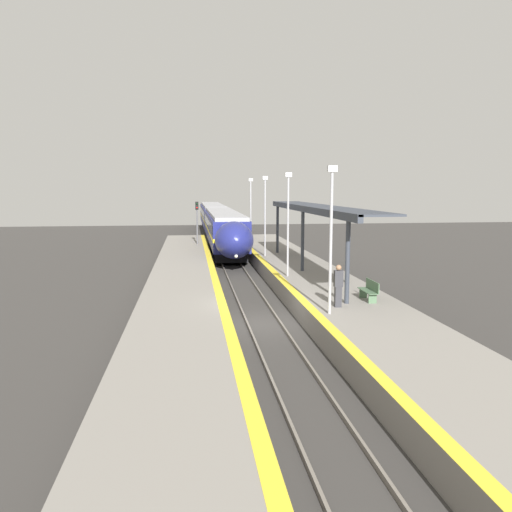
{
  "coord_description": "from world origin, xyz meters",
  "views": [
    {
      "loc": [
        -3.1,
        -20.93,
        5.89
      ],
      "look_at": [
        0.56,
        6.7,
        2.09
      ],
      "focal_mm": 35.0,
      "sensor_mm": 36.0,
      "label": 1
    }
  ],
  "objects_px": {
    "railway_signal": "(197,223)",
    "lamppost_farthest": "(251,207)",
    "train": "(218,222)",
    "lamppost_mid": "(288,218)",
    "lamppost_far": "(265,211)",
    "lamppost_near": "(331,231)",
    "platform_bench": "(370,290)",
    "person_waiting": "(338,285)"
  },
  "relations": [
    {
      "from": "train",
      "to": "lamppost_far",
      "type": "relative_size",
      "value": 7.99
    },
    {
      "from": "railway_signal",
      "to": "lamppost_far",
      "type": "relative_size",
      "value": 0.82
    },
    {
      "from": "lamppost_far",
      "to": "lamppost_mid",
      "type": "bearing_deg",
      "value": -90.0
    },
    {
      "from": "train",
      "to": "lamppost_far",
      "type": "distance_m",
      "value": 20.9
    },
    {
      "from": "platform_bench",
      "to": "lamppost_farthest",
      "type": "distance_m",
      "value": 23.91
    },
    {
      "from": "train",
      "to": "platform_bench",
      "type": "bearing_deg",
      "value": -82.47
    },
    {
      "from": "railway_signal",
      "to": "lamppost_near",
      "type": "bearing_deg",
      "value": -79.34
    },
    {
      "from": "train",
      "to": "lamppost_farthest",
      "type": "relative_size",
      "value": 7.99
    },
    {
      "from": "platform_bench",
      "to": "lamppost_farthest",
      "type": "relative_size",
      "value": 0.27
    },
    {
      "from": "lamppost_far",
      "to": "train",
      "type": "bearing_deg",
      "value": 96.37
    },
    {
      "from": "platform_bench",
      "to": "railway_signal",
      "type": "relative_size",
      "value": 0.33
    },
    {
      "from": "lamppost_farthest",
      "to": "train",
      "type": "bearing_deg",
      "value": 100.79
    },
    {
      "from": "platform_bench",
      "to": "lamppost_near",
      "type": "height_order",
      "value": "lamppost_near"
    },
    {
      "from": "platform_bench",
      "to": "lamppost_far",
      "type": "bearing_deg",
      "value": 99.11
    },
    {
      "from": "lamppost_mid",
      "to": "lamppost_far",
      "type": "xyz_separation_m",
      "value": [
        0.0,
        8.56,
        0.0
      ]
    },
    {
      "from": "railway_signal",
      "to": "lamppost_farthest",
      "type": "relative_size",
      "value": 0.82
    },
    {
      "from": "train",
      "to": "person_waiting",
      "type": "bearing_deg",
      "value": -85.38
    },
    {
      "from": "train",
      "to": "railway_signal",
      "type": "relative_size",
      "value": 9.8
    },
    {
      "from": "person_waiting",
      "to": "lamppost_far",
      "type": "height_order",
      "value": "lamppost_far"
    },
    {
      "from": "platform_bench",
      "to": "railway_signal",
      "type": "distance_m",
      "value": 24.51
    },
    {
      "from": "train",
      "to": "platform_bench",
      "type": "xyz_separation_m",
      "value": [
        4.72,
        -35.72,
        -0.71
      ]
    },
    {
      "from": "train",
      "to": "railway_signal",
      "type": "distance_m",
      "value": 12.61
    },
    {
      "from": "platform_bench",
      "to": "person_waiting",
      "type": "relative_size",
      "value": 0.86
    },
    {
      "from": "railway_signal",
      "to": "lamppost_mid",
      "type": "height_order",
      "value": "lamppost_mid"
    },
    {
      "from": "train",
      "to": "lamppost_far",
      "type": "xyz_separation_m",
      "value": [
        2.31,
        -20.67,
        2.11
      ]
    },
    {
      "from": "person_waiting",
      "to": "lamppost_far",
      "type": "relative_size",
      "value": 0.31
    },
    {
      "from": "lamppost_mid",
      "to": "lamppost_far",
      "type": "height_order",
      "value": "same"
    },
    {
      "from": "lamppost_mid",
      "to": "lamppost_farthest",
      "type": "height_order",
      "value": "same"
    },
    {
      "from": "lamppost_near",
      "to": "lamppost_far",
      "type": "xyz_separation_m",
      "value": [
        0.0,
        17.12,
        0.0
      ]
    },
    {
      "from": "lamppost_mid",
      "to": "lamppost_farthest",
      "type": "bearing_deg",
      "value": 90.0
    },
    {
      "from": "train",
      "to": "person_waiting",
      "type": "xyz_separation_m",
      "value": [
        2.97,
        -36.74,
        -0.24
      ]
    },
    {
      "from": "railway_signal",
      "to": "lamppost_farthest",
      "type": "xyz_separation_m",
      "value": [
        4.79,
        0.24,
        1.39
      ]
    },
    {
      "from": "lamppost_far",
      "to": "lamppost_near",
      "type": "bearing_deg",
      "value": -90.0
    },
    {
      "from": "lamppost_farthest",
      "to": "platform_bench",
      "type": "bearing_deg",
      "value": -84.16
    },
    {
      "from": "train",
      "to": "platform_bench",
      "type": "height_order",
      "value": "train"
    },
    {
      "from": "lamppost_mid",
      "to": "train",
      "type": "bearing_deg",
      "value": 94.51
    },
    {
      "from": "train",
      "to": "platform_bench",
      "type": "distance_m",
      "value": 36.04
    },
    {
      "from": "platform_bench",
      "to": "train",
      "type": "bearing_deg",
      "value": 97.53
    },
    {
      "from": "platform_bench",
      "to": "lamppost_near",
      "type": "bearing_deg",
      "value": -139.45
    },
    {
      "from": "platform_bench",
      "to": "person_waiting",
      "type": "bearing_deg",
      "value": -149.85
    },
    {
      "from": "person_waiting",
      "to": "lamppost_mid",
      "type": "xyz_separation_m",
      "value": [
        -0.66,
        7.51,
        2.35
      ]
    },
    {
      "from": "train",
      "to": "lamppost_mid",
      "type": "bearing_deg",
      "value": -85.49
    }
  ]
}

